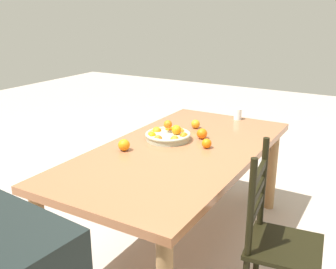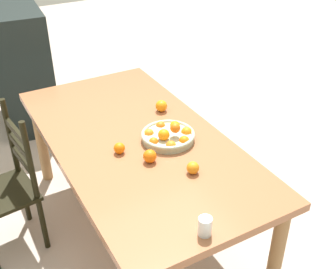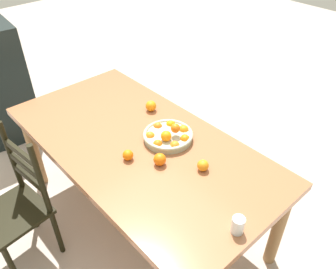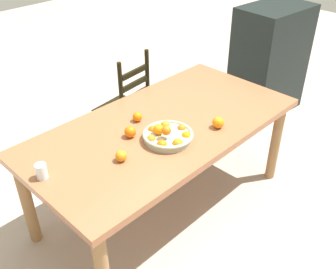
{
  "view_description": "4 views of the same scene",
  "coord_description": "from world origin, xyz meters",
  "px_view_note": "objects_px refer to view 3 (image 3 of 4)",
  "views": [
    {
      "loc": [
        2.17,
        1.18,
        1.65
      ],
      "look_at": [
        -0.12,
        -0.16,
        0.79
      ],
      "focal_mm": 41.41,
      "sensor_mm": 36.0,
      "label": 1
    },
    {
      "loc": [
        -2.02,
        0.91,
        2.16
      ],
      "look_at": [
        -0.12,
        -0.16,
        0.79
      ],
      "focal_mm": 45.5,
      "sensor_mm": 36.0,
      "label": 2
    },
    {
      "loc": [
        -1.42,
        1.03,
        2.14
      ],
      "look_at": [
        -0.12,
        -0.16,
        0.79
      ],
      "focal_mm": 36.35,
      "sensor_mm": 36.0,
      "label": 3
    },
    {
      "loc": [
        -1.6,
        -1.6,
        2.17
      ],
      "look_at": [
        -0.12,
        -0.16,
        0.79
      ],
      "focal_mm": 41.56,
      "sensor_mm": 36.0,
      "label": 4
    }
  ],
  "objects_px": {
    "chair_near_window": "(19,207)",
    "orange_loose_1": "(160,159)",
    "orange_loose_2": "(151,106)",
    "drinking_glass": "(238,225)",
    "orange_loose_3": "(128,155)",
    "dining_table": "(139,151)",
    "fruit_bowl": "(168,135)",
    "orange_loose_0": "(203,165)"
  },
  "relations": [
    {
      "from": "dining_table",
      "to": "orange_loose_3",
      "type": "relative_size",
      "value": 29.2
    },
    {
      "from": "orange_loose_3",
      "to": "orange_loose_1",
      "type": "bearing_deg",
      "value": -145.34
    },
    {
      "from": "orange_loose_0",
      "to": "orange_loose_1",
      "type": "height_order",
      "value": "orange_loose_1"
    },
    {
      "from": "chair_near_window",
      "to": "orange_loose_3",
      "type": "bearing_deg",
      "value": 50.17
    },
    {
      "from": "chair_near_window",
      "to": "fruit_bowl",
      "type": "height_order",
      "value": "chair_near_window"
    },
    {
      "from": "dining_table",
      "to": "orange_loose_2",
      "type": "bearing_deg",
      "value": -52.99
    },
    {
      "from": "orange_loose_1",
      "to": "orange_loose_3",
      "type": "distance_m",
      "value": 0.2
    },
    {
      "from": "orange_loose_2",
      "to": "orange_loose_1",
      "type": "bearing_deg",
      "value": 145.14
    },
    {
      "from": "orange_loose_1",
      "to": "orange_loose_2",
      "type": "distance_m",
      "value": 0.59
    },
    {
      "from": "orange_loose_0",
      "to": "orange_loose_2",
      "type": "distance_m",
      "value": 0.72
    },
    {
      "from": "orange_loose_0",
      "to": "orange_loose_3",
      "type": "height_order",
      "value": "orange_loose_0"
    },
    {
      "from": "fruit_bowl",
      "to": "orange_loose_0",
      "type": "xyz_separation_m",
      "value": [
        -0.35,
        0.05,
        0.0
      ]
    },
    {
      "from": "orange_loose_1",
      "to": "orange_loose_2",
      "type": "xyz_separation_m",
      "value": [
        0.49,
        -0.34,
        0.0
      ]
    },
    {
      "from": "orange_loose_0",
      "to": "orange_loose_3",
      "type": "xyz_separation_m",
      "value": [
        0.37,
        0.27,
        -0.0
      ]
    },
    {
      "from": "chair_near_window",
      "to": "orange_loose_1",
      "type": "distance_m",
      "value": 0.97
    },
    {
      "from": "orange_loose_3",
      "to": "chair_near_window",
      "type": "bearing_deg",
      "value": 57.17
    },
    {
      "from": "dining_table",
      "to": "chair_near_window",
      "type": "relative_size",
      "value": 1.99
    },
    {
      "from": "dining_table",
      "to": "drinking_glass",
      "type": "bearing_deg",
      "value": 174.68
    },
    {
      "from": "orange_loose_1",
      "to": "drinking_glass",
      "type": "bearing_deg",
      "value": 176.28
    },
    {
      "from": "dining_table",
      "to": "chair_near_window",
      "type": "distance_m",
      "value": 0.85
    },
    {
      "from": "fruit_bowl",
      "to": "orange_loose_1",
      "type": "bearing_deg",
      "value": 125.58
    },
    {
      "from": "orange_loose_2",
      "to": "orange_loose_3",
      "type": "xyz_separation_m",
      "value": [
        -0.32,
        0.45,
        -0.01
      ]
    },
    {
      "from": "fruit_bowl",
      "to": "drinking_glass",
      "type": "relative_size",
      "value": 3.52
    },
    {
      "from": "chair_near_window",
      "to": "orange_loose_3",
      "type": "xyz_separation_m",
      "value": [
        -0.39,
        -0.61,
        0.34
      ]
    },
    {
      "from": "dining_table",
      "to": "fruit_bowl",
      "type": "height_order",
      "value": "fruit_bowl"
    },
    {
      "from": "dining_table",
      "to": "drinking_glass",
      "type": "distance_m",
      "value": 0.9
    },
    {
      "from": "orange_loose_3",
      "to": "drinking_glass",
      "type": "relative_size",
      "value": 0.71
    },
    {
      "from": "orange_loose_3",
      "to": "dining_table",
      "type": "bearing_deg",
      "value": -57.76
    },
    {
      "from": "orange_loose_1",
      "to": "orange_loose_2",
      "type": "relative_size",
      "value": 0.97
    },
    {
      "from": "chair_near_window",
      "to": "fruit_bowl",
      "type": "xyz_separation_m",
      "value": [
        -0.41,
        -0.92,
        0.34
      ]
    },
    {
      "from": "orange_loose_1",
      "to": "orange_loose_3",
      "type": "relative_size",
      "value": 1.15
    },
    {
      "from": "orange_loose_1",
      "to": "drinking_glass",
      "type": "distance_m",
      "value": 0.62
    },
    {
      "from": "orange_loose_1",
      "to": "orange_loose_3",
      "type": "xyz_separation_m",
      "value": [
        0.16,
        0.11,
        -0.01
      ]
    },
    {
      "from": "fruit_bowl",
      "to": "orange_loose_0",
      "type": "bearing_deg",
      "value": 172.64
    },
    {
      "from": "chair_near_window",
      "to": "orange_loose_0",
      "type": "bearing_deg",
      "value": 41.93
    },
    {
      "from": "drinking_glass",
      "to": "orange_loose_3",
      "type": "bearing_deg",
      "value": 5.36
    },
    {
      "from": "chair_near_window",
      "to": "drinking_glass",
      "type": "bearing_deg",
      "value": 23.1
    },
    {
      "from": "chair_near_window",
      "to": "orange_loose_1",
      "type": "height_order",
      "value": "chair_near_window"
    },
    {
      "from": "chair_near_window",
      "to": "orange_loose_3",
      "type": "distance_m",
      "value": 0.8
    },
    {
      "from": "orange_loose_2",
      "to": "orange_loose_0",
      "type": "bearing_deg",
      "value": 165.15
    },
    {
      "from": "dining_table",
      "to": "chair_near_window",
      "type": "height_order",
      "value": "chair_near_window"
    },
    {
      "from": "orange_loose_2",
      "to": "orange_loose_3",
      "type": "distance_m",
      "value": 0.56
    }
  ]
}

